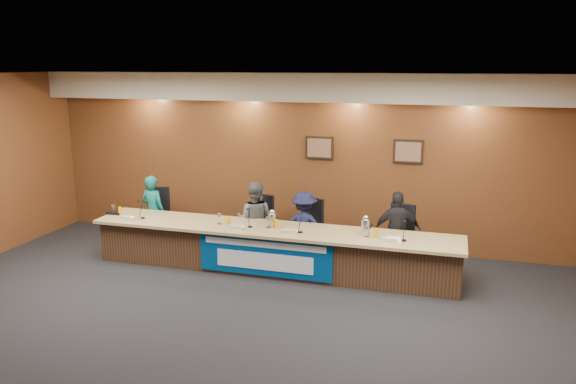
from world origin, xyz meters
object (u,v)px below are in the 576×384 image
(office_chair_b, at_px, (257,229))
(panelist_d, at_px, (397,232))
(office_chair_a, at_px, (157,220))
(office_chair_d, at_px, (397,241))
(banner, at_px, (265,256))
(office_chair_c, at_px, (305,233))
(carafe_right, at_px, (365,228))
(carafe_mid, at_px, (272,220))
(panelist_a, at_px, (153,211))
(speakerphone, at_px, (115,213))
(panelist_c, at_px, (304,227))
(panelist_b, at_px, (255,220))
(dais_body, at_px, (273,250))

(office_chair_b, bearing_deg, panelist_d, 14.28)
(office_chair_a, xyz_separation_m, office_chair_d, (4.48, 0.00, 0.00))
(panelist_d, height_order, office_chair_b, panelist_d)
(banner, relative_size, office_chair_d, 4.58)
(office_chair_c, distance_m, carafe_right, 1.41)
(carafe_mid, bearing_deg, carafe_right, -2.07)
(office_chair_d, xyz_separation_m, carafe_right, (-0.43, -0.71, 0.40))
(panelist_a, distance_m, office_chair_d, 4.49)
(panelist_d, distance_m, speakerphone, 4.93)
(panelist_c, bearing_deg, banner, 65.63)
(panelist_a, relative_size, panelist_b, 1.00)
(panelist_b, distance_m, office_chair_b, 0.22)
(panelist_a, height_order, office_chair_d, panelist_a)
(panelist_a, distance_m, panelist_c, 2.90)
(banner, xyz_separation_m, speakerphone, (-2.93, 0.39, 0.40))
(carafe_mid, bearing_deg, panelist_b, 132.39)
(office_chair_b, distance_m, speakerphone, 2.53)
(carafe_right, bearing_deg, office_chair_c, 148.10)
(panelist_a, bearing_deg, dais_body, 177.52)
(panelist_b, bearing_deg, speakerphone, 7.84)
(dais_body, height_order, office_chair_b, dais_body)
(panelist_c, bearing_deg, panelist_d, 177.01)
(panelist_c, bearing_deg, office_chair_b, -9.35)
(dais_body, bearing_deg, panelist_b, 132.50)
(carafe_mid, xyz_separation_m, speakerphone, (-2.93, -0.03, -0.09))
(dais_body, height_order, carafe_mid, carafe_mid)
(office_chair_d, bearing_deg, panelist_a, -165.32)
(panelist_d, bearing_deg, office_chair_a, -12.33)
(panelist_c, bearing_deg, speakerphone, 7.11)
(panelist_b, bearing_deg, banner, 111.89)
(office_chair_c, bearing_deg, panelist_a, -154.01)
(banner, xyz_separation_m, office_chair_d, (1.97, 1.08, 0.10))
(panelist_d, height_order, carafe_mid, panelist_d)
(panelist_c, distance_m, speakerphone, 3.37)
(dais_body, relative_size, office_chair_a, 12.50)
(panelist_b, distance_m, office_chair_d, 2.49)
(panelist_b, bearing_deg, panelist_a, -5.89)
(office_chair_c, xyz_separation_m, carafe_right, (1.15, -0.71, 0.40))
(dais_body, distance_m, panelist_b, 0.83)
(panelist_a, relative_size, speakerphone, 4.25)
(panelist_a, relative_size, panelist_d, 1.01)
(speakerphone, bearing_deg, carafe_mid, 0.60)
(panelist_d, relative_size, speakerphone, 4.21)
(panelist_c, height_order, office_chair_b, panelist_c)
(carafe_mid, bearing_deg, dais_body, -27.34)
(office_chair_c, bearing_deg, carafe_right, -7.89)
(banner, xyz_separation_m, panelist_a, (-2.52, 0.98, 0.30))
(banner, height_order, office_chair_a, banner)
(panelist_a, height_order, carafe_right, panelist_a)
(panelist_a, distance_m, speakerphone, 0.73)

